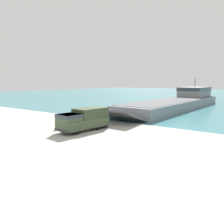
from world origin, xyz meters
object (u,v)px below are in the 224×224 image
Objects in this scene: military_truck at (84,119)px; landing_craft at (180,101)px; soldier_on_ramp at (59,121)px; moored_boat_a at (188,95)px.

landing_craft is at bearing -176.70° from military_truck.
moored_boat_a is at bearing -49.38° from soldier_on_ramp.
landing_craft is at bearing 132.99° from moored_boat_a.
moored_boat_a reaches higher than soldier_on_ramp.
moored_boat_a is at bearing 106.58° from landing_craft.
soldier_on_ramp is at bearing 122.79° from moored_boat_a.
landing_craft reaches higher than moored_boat_a.
military_truck is 1.04× the size of moored_boat_a.
military_truck reaches higher than soldier_on_ramp.
military_truck is (-1.51, -32.36, -0.21)m from landing_craft.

